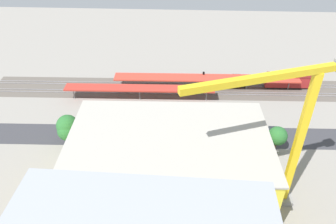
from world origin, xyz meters
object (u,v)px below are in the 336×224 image
(platform_canopy_near, at_px, (139,88))
(street_tree_2, at_px, (67,131))
(passenger_coach, at_px, (290,80))
(street_tree_0, at_px, (278,136))
(parked_car_4, at_px, (174,125))
(parked_car_0, at_px, (273,130))
(street_tree_1, at_px, (67,126))
(platform_canopy_far, at_px, (206,78))
(box_truck_0, at_px, (206,140))
(box_truck_1, at_px, (183,139))
(parked_car_1, at_px, (248,128))
(parked_car_5, at_px, (149,124))
(parked_car_2, at_px, (222,128))
(traffic_light, at_px, (171,113))
(construction_building, at_px, (169,171))
(parked_car_3, at_px, (199,126))
(tower_crane, at_px, (289,129))
(locomotive, at_px, (222,81))

(platform_canopy_near, height_order, street_tree_2, street_tree_2)
(passenger_coach, relative_size, street_tree_0, 2.17)
(parked_car_4, bearing_deg, parked_car_0, 177.56)
(street_tree_1, bearing_deg, street_tree_0, 179.05)
(platform_canopy_near, xyz_separation_m, platform_canopy_far, (-21.17, -7.89, -0.18))
(box_truck_0, xyz_separation_m, box_truck_1, (5.80, 0.04, 0.07))
(box_truck_1, bearing_deg, parked_car_1, -159.68)
(parked_car_5, bearing_deg, parked_car_2, 178.60)
(box_truck_1, xyz_separation_m, traffic_light, (3.63, -7.52, 2.82))
(parked_car_1, height_order, traffic_light, traffic_light)
(construction_building, xyz_separation_m, box_truck_1, (-2.88, -18.79, -6.82))
(passenger_coach, bearing_deg, street_tree_2, 26.90)
(parked_car_1, height_order, street_tree_0, street_tree_0)
(parked_car_0, xyz_separation_m, traffic_light, (28.19, -1.48, 3.82))
(parked_car_4, bearing_deg, street_tree_0, 160.90)
(parked_car_3, relative_size, tower_crane, 0.12)
(box_truck_0, relative_size, traffic_light, 1.38)
(locomotive, distance_m, parked_car_0, 27.72)
(parked_car_1, relative_size, construction_building, 0.11)
(street_tree_2, bearing_deg, parked_car_2, -168.22)
(parked_car_4, bearing_deg, platform_canopy_near, -50.63)
(parked_car_5, xyz_separation_m, tower_crane, (-28.87, 25.96, 19.54))
(parked_car_0, distance_m, box_truck_0, 19.71)
(locomotive, relative_size, parked_car_2, 3.77)
(parked_car_0, height_order, parked_car_3, parked_car_3)
(platform_canopy_near, height_order, platform_canopy_far, platform_canopy_near)
(parked_car_1, relative_size, street_tree_2, 0.57)
(parked_car_0, relative_size, traffic_light, 0.58)
(parked_car_1, bearing_deg, parked_car_4, -1.60)
(locomotive, xyz_separation_m, tower_crane, (-6.36, 49.87, 18.45))
(parked_car_3, bearing_deg, parked_car_5, -1.05)
(parked_car_4, xyz_separation_m, street_tree_1, (27.20, 8.17, 4.93))
(tower_crane, bearing_deg, box_truck_1, -44.71)
(tower_crane, relative_size, box_truck_1, 3.50)
(parked_car_3, relative_size, box_truck_0, 0.43)
(box_truck_1, bearing_deg, street_tree_1, 1.85)
(tower_crane, bearing_deg, parked_car_3, -60.39)
(parked_car_5, distance_m, box_truck_1, 12.22)
(construction_building, bearing_deg, parked_car_5, -76.26)
(street_tree_1, bearing_deg, construction_building, 146.60)
(parked_car_0, bearing_deg, box_truck_1, 13.82)
(parked_car_3, distance_m, box_truck_0, 7.05)
(locomotive, relative_size, construction_building, 0.41)
(parked_car_0, relative_size, parked_car_5, 0.98)
(box_truck_0, bearing_deg, parked_car_1, -151.44)
(parked_car_4, distance_m, box_truck_1, 7.76)
(platform_canopy_near, xyz_separation_m, street_tree_2, (15.79, 22.84, 0.44))
(parked_car_5, bearing_deg, street_tree_0, 164.89)
(parked_car_2, xyz_separation_m, parked_car_5, (20.65, -0.51, -0.02))
(street_tree_0, xyz_separation_m, street_tree_2, (53.25, -0.01, -0.52))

